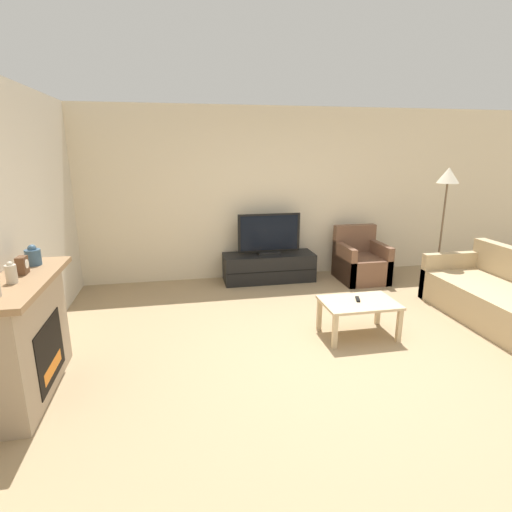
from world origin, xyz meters
TOP-DOWN VIEW (x-y plane):
  - ground_plane at (0.00, 0.00)m, footprint 24.00×24.00m
  - wall_back at (0.00, 2.78)m, footprint 12.00×0.06m
  - fireplace at (-2.87, -0.15)m, footprint 0.48×1.36m
  - mantel_vase_centre_left at (-2.85, -0.25)m, footprint 0.08×0.08m
  - mantel_vase_right at (-2.85, 0.26)m, footprint 0.13×0.13m
  - mantel_clock at (-2.85, -0.01)m, footprint 0.08×0.11m
  - tv_stand at (-0.16, 2.46)m, footprint 1.44×0.51m
  - tv at (-0.16, 2.45)m, footprint 0.99×0.18m
  - armchair at (1.30, 2.21)m, footprint 0.70×0.76m
  - coffee_table at (0.39, 0.34)m, footprint 0.83×0.56m
  - remote at (0.39, 0.39)m, footprint 0.09×0.15m
  - floor_lamp at (2.23, 1.58)m, footprint 0.30×0.30m

SIDE VIEW (x-z plane):
  - ground_plane at x=0.00m, z-range 0.00..0.00m
  - tv_stand at x=-0.16m, z-range 0.00..0.44m
  - armchair at x=1.30m, z-range -0.14..0.71m
  - coffee_table at x=0.39m, z-range 0.15..0.56m
  - remote at x=0.39m, z-range 0.41..0.43m
  - fireplace at x=-2.87m, z-range 0.01..1.05m
  - tv at x=-0.16m, z-range 0.42..1.07m
  - mantel_clock at x=-2.85m, z-range 1.04..1.19m
  - mantel_vase_centre_left at x=-2.85m, z-range 1.04..1.21m
  - mantel_vase_right at x=-2.85m, z-range 1.03..1.22m
  - wall_back at x=0.00m, z-range 0.00..2.70m
  - floor_lamp at x=2.23m, z-range 0.65..2.45m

